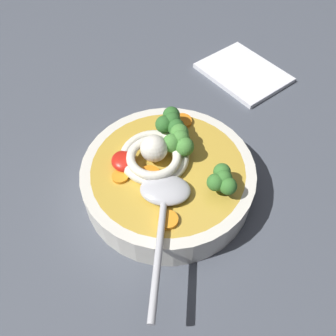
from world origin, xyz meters
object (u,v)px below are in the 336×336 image
(soup_bowl, at_px, (168,178))
(folded_napkin, at_px, (243,73))
(noodle_pile, at_px, (154,155))
(soup_spoon, at_px, (164,200))

(soup_bowl, height_order, folded_napkin, soup_bowl)
(noodle_pile, bearing_deg, folded_napkin, 121.55)
(soup_bowl, xyz_separation_m, noodle_pile, (-0.02, -0.01, 0.03))
(soup_spoon, relative_size, folded_napkin, 1.16)
(noodle_pile, relative_size, soup_spoon, 0.59)
(soup_bowl, relative_size, folded_napkin, 1.56)
(soup_spoon, bearing_deg, folded_napkin, 159.96)
(folded_napkin, bearing_deg, soup_spoon, -50.44)
(soup_spoon, bearing_deg, soup_bowl, 180.00)
(soup_bowl, relative_size, noodle_pile, 2.27)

